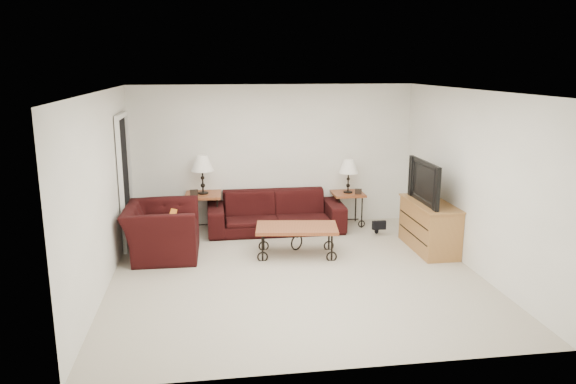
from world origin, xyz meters
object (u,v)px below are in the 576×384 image
object	(u,v)px
lamp_right	(348,176)
armchair	(162,231)
tv_stand	(429,226)
sofa	(276,212)
television	(431,182)
backpack	(377,221)
coffee_table	(297,241)
side_table_left	(204,212)
side_table_right	(347,209)
lamp_left	(202,175)

from	to	relation	value
lamp_right	armchair	world-z (taller)	lamp_right
armchair	tv_stand	world-z (taller)	armchair
sofa	tv_stand	distance (m)	2.61
lamp_right	television	world-z (taller)	television
lamp_right	tv_stand	bearing A→B (deg)	-58.05
backpack	coffee_table	bearing A→B (deg)	-141.86
side_table_left	side_table_right	bearing A→B (deg)	0.00
coffee_table	tv_stand	xyz separation A→B (m)	(2.09, -0.02, 0.15)
side_table_right	backpack	xyz separation A→B (m)	(0.37, -0.60, -0.07)
lamp_right	television	xyz separation A→B (m)	(0.91, -1.49, 0.18)
backpack	side_table_right	bearing A→B (deg)	129.99
armchair	backpack	world-z (taller)	armchair
coffee_table	armchair	distance (m)	2.04
lamp_left	tv_stand	size ratio (longest dim) A/B	0.53
side_table_right	tv_stand	size ratio (longest dim) A/B	0.48
side_table_left	side_table_right	size ratio (longest dim) A/B	1.11
lamp_left	coffee_table	distance (m)	2.17
tv_stand	television	distance (m)	0.70
side_table_right	armchair	size ratio (longest dim) A/B	0.49
tv_stand	side_table_right	bearing A→B (deg)	121.95
side_table_left	television	size ratio (longest dim) A/B	0.59
armchair	tv_stand	xyz separation A→B (m)	(4.11, -0.29, -0.02)
side_table_right	sofa	bearing A→B (deg)	-172.27
tv_stand	backpack	bearing A→B (deg)	122.28
sofa	lamp_left	size ratio (longest dim) A/B	3.50
armchair	television	distance (m)	4.15
backpack	lamp_right	bearing A→B (deg)	129.99
side_table_left	coffee_table	bearing A→B (deg)	-46.40
side_table_left	lamp_right	size ratio (longest dim) A/B	1.11
tv_stand	sofa	bearing A→B (deg)	149.87
lamp_left	side_table_left	bearing A→B (deg)	0.00
armchair	lamp_right	bearing A→B (deg)	-68.19
side_table_right	tv_stand	xyz separation A→B (m)	(0.93, -1.49, 0.08)
armchair	tv_stand	bearing A→B (deg)	-92.89
sofa	television	bearing A→B (deg)	-30.35
coffee_table	side_table_right	bearing A→B (deg)	51.56
television	lamp_left	bearing A→B (deg)	-113.23
side_table_right	armchair	distance (m)	3.40
side_table_left	tv_stand	distance (m)	3.79
side_table_right	backpack	distance (m)	0.70
coffee_table	backpack	xyz separation A→B (m)	(1.53, 0.87, 0.00)
television	backpack	world-z (taller)	television
lamp_right	side_table_right	bearing A→B (deg)	0.00
lamp_left	lamp_right	bearing A→B (deg)	0.00
side_table_right	armchair	xyz separation A→B (m)	(-3.18, -1.20, 0.09)
armchair	backpack	bearing A→B (deg)	-79.22
tv_stand	backpack	distance (m)	1.06
side_table_left	coffee_table	world-z (taller)	side_table_left
side_table_left	tv_stand	world-z (taller)	tv_stand
lamp_right	backpack	xyz separation A→B (m)	(0.37, -0.60, -0.67)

